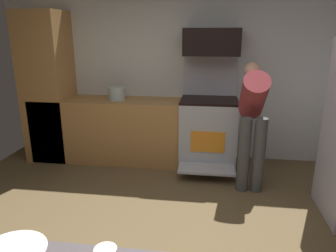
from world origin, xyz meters
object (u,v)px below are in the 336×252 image
Objects in this scene: microwave at (212,42)px; person_cook at (253,115)px; stock_pot at (117,93)px; oven_range at (208,130)px.

person_cook is at bearing -51.42° from microwave.
microwave is at bearing 3.54° from stock_pot.
person_cook reaches higher than stock_pot.
oven_range is 1.03× the size of person_cook.
stock_pot is (-1.29, -0.08, -0.70)m from microwave.
oven_range is 1.19m from microwave.
oven_range reaches higher than stock_pot.
oven_range is at bearing -0.56° from stock_pot.
microwave is at bearing 90.00° from oven_range.
microwave is 1.15m from person_cook.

